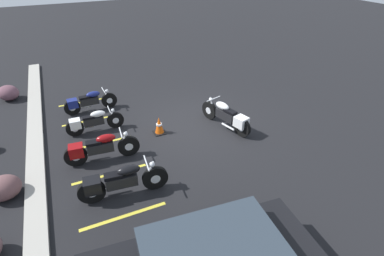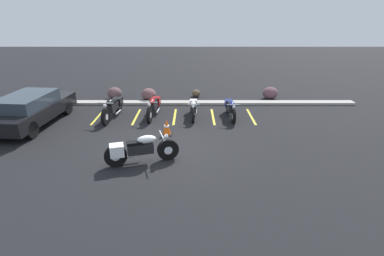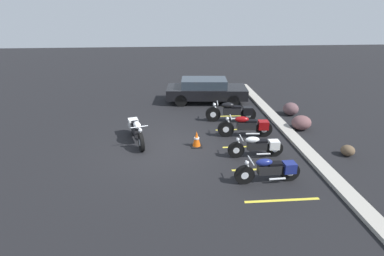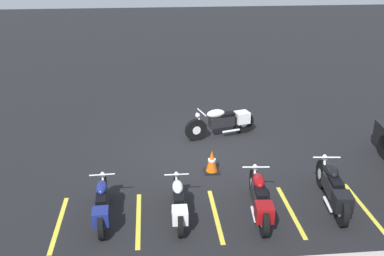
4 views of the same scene
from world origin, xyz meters
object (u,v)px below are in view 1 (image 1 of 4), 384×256
(parked_bike_0, at_px, (119,181))
(parked_bike_1, at_px, (98,148))
(motorcycle_white_featured, at_px, (227,116))
(parked_bike_2, at_px, (92,122))
(traffic_cone, at_px, (159,126))
(parked_bike_3, at_px, (88,102))
(landscape_rock_0, at_px, (4,188))
(landscape_rock_1, at_px, (8,93))

(parked_bike_0, xyz_separation_m, parked_bike_1, (1.74, 0.22, -0.02))
(motorcycle_white_featured, relative_size, parked_bike_2, 1.14)
(parked_bike_2, xyz_separation_m, traffic_cone, (-1.01, -2.07, -0.12))
(parked_bike_0, bearing_deg, parked_bike_3, 96.45)
(motorcycle_white_featured, distance_m, landscape_rock_0, 6.95)
(parked_bike_3, height_order, traffic_cone, parked_bike_3)
(parked_bike_2, xyz_separation_m, parked_bike_3, (1.63, -0.09, 0.01))
(parked_bike_0, distance_m, traffic_cone, 3.14)
(parked_bike_0, relative_size, landscape_rock_0, 2.74)
(parked_bike_3, distance_m, traffic_cone, 3.30)
(motorcycle_white_featured, height_order, landscape_rock_1, motorcycle_white_featured)
(parked_bike_1, height_order, traffic_cone, parked_bike_1)
(parked_bike_2, height_order, landscape_rock_0, parked_bike_2)
(parked_bike_3, xyz_separation_m, traffic_cone, (-2.64, -1.98, -0.13))
(motorcycle_white_featured, distance_m, traffic_cone, 2.40)
(motorcycle_white_featured, relative_size, traffic_cone, 3.62)
(parked_bike_1, bearing_deg, parked_bike_0, -77.77)
(landscape_rock_1, bearing_deg, landscape_rock_0, -177.79)
(landscape_rock_0, relative_size, traffic_cone, 1.37)
(motorcycle_white_featured, relative_size, parked_bike_0, 0.97)
(landscape_rock_0, bearing_deg, motorcycle_white_featured, -84.82)
(landscape_rock_1, xyz_separation_m, traffic_cone, (-5.09, -4.88, -0.02))
(landscape_rock_0, xyz_separation_m, traffic_cone, (1.31, -4.63, -0.02))
(landscape_rock_0, bearing_deg, landscape_rock_1, 2.21)
(parked_bike_0, height_order, parked_bike_1, parked_bike_0)
(motorcycle_white_featured, bearing_deg, parked_bike_2, 53.04)
(parked_bike_1, distance_m, parked_bike_2, 1.76)
(parked_bike_2, distance_m, landscape_rock_1, 4.95)
(traffic_cone, bearing_deg, parked_bike_3, 36.88)
(landscape_rock_1, bearing_deg, parked_bike_1, -154.93)
(motorcycle_white_featured, distance_m, parked_bike_0, 4.58)
(landscape_rock_0, bearing_deg, parked_bike_0, -113.47)
(parked_bike_1, height_order, parked_bike_2, parked_bike_1)
(parked_bike_1, bearing_deg, landscape_rock_0, -162.37)
(parked_bike_1, xyz_separation_m, landscape_rock_0, (-0.56, 2.48, -0.15))
(parked_bike_3, height_order, landscape_rock_1, parked_bike_3)
(parked_bike_0, bearing_deg, parked_bike_2, 98.26)
(parked_bike_0, bearing_deg, parked_bike_1, 103.17)
(motorcycle_white_featured, height_order, traffic_cone, motorcycle_white_featured)
(motorcycle_white_featured, bearing_deg, landscape_rock_1, 35.39)
(parked_bike_0, bearing_deg, landscape_rock_1, 117.11)
(parked_bike_0, relative_size, landscape_rock_1, 2.67)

